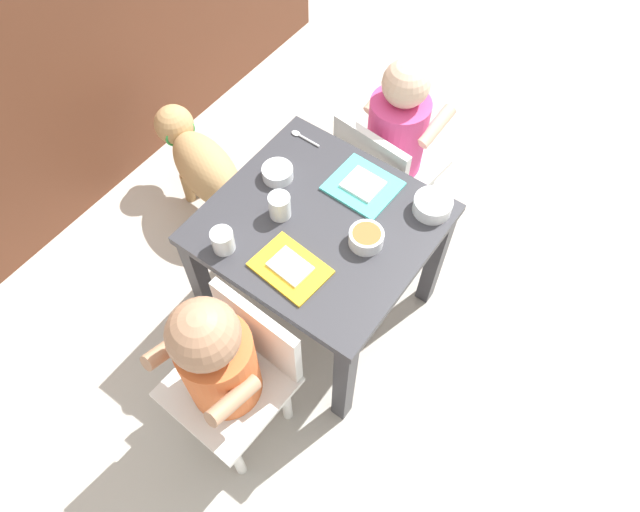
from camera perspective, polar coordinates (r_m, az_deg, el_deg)
ground_plane at (r=1.93m, az=0.00°, el=-5.00°), size 7.00×7.00×0.00m
kitchen_cabinet_back at (r=2.19m, az=-25.48°, el=16.63°), size 2.36×0.39×0.90m
dining_table at (r=1.59m, az=0.00°, el=1.55°), size 0.54×0.57×0.48m
seated_child_left at (r=1.40m, az=-9.64°, el=-10.08°), size 0.29×0.29×0.69m
seated_child_right at (r=1.82m, az=7.31°, el=11.65°), size 0.31×0.31×0.67m
dog at (r=2.04m, az=-11.56°, el=8.98°), size 0.26×0.45×0.33m
food_tray_left at (r=1.43m, az=-2.91°, el=-1.15°), size 0.15×0.19×0.02m
food_tray_right at (r=1.59m, az=4.21°, el=6.86°), size 0.16×0.18×0.02m
water_cup_left at (r=1.47m, az=-9.45°, el=1.42°), size 0.06×0.06×0.06m
water_cup_right at (r=1.51m, az=-3.95°, el=4.79°), size 0.06×0.06×0.07m
veggie_bowl_near at (r=1.47m, az=4.53°, el=1.80°), size 0.09×0.09×0.04m
veggie_bowl_far at (r=1.60m, az=-4.16°, el=8.14°), size 0.08×0.08×0.03m
cereal_bowl_right_side at (r=1.55m, az=10.94°, el=4.92°), size 0.10×0.10×0.04m
spoon_by_left_tray at (r=1.71m, az=-1.71°, el=11.53°), size 0.02×0.10×0.01m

